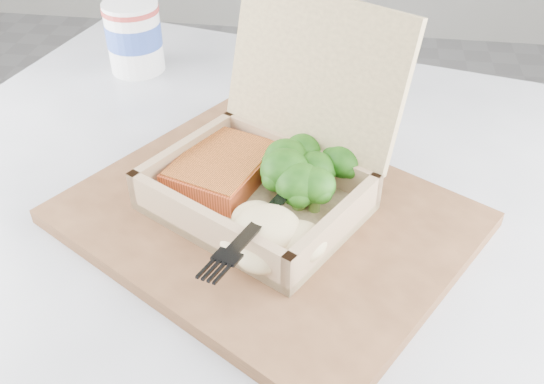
# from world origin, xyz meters

# --- Properties ---
(cafe_table) EXTENTS (1.02, 1.02, 0.75)m
(cafe_table) POSITION_xyz_m (0.64, -0.26, 0.56)
(cafe_table) COLOR black
(cafe_table) RESTS_ON floor
(serving_tray) EXTENTS (0.47, 0.45, 0.02)m
(serving_tray) POSITION_xyz_m (0.67, -0.26, 0.76)
(serving_tray) COLOR brown
(serving_tray) RESTS_ON cafe_table
(takeout_container) EXTENTS (0.27, 0.27, 0.19)m
(takeout_container) POSITION_xyz_m (0.68, -0.22, 0.81)
(takeout_container) COLOR tan
(takeout_container) RESTS_ON serving_tray
(salmon_fillet) EXTENTS (0.11, 0.13, 0.02)m
(salmon_fillet) POSITION_xyz_m (0.62, -0.22, 0.79)
(salmon_fillet) COLOR #CE5128
(salmon_fillet) RESTS_ON takeout_container
(broccoli_pile) EXTENTS (0.11, 0.11, 0.04)m
(broccoli_pile) POSITION_xyz_m (0.72, -0.23, 0.80)
(broccoli_pile) COLOR #2E7219
(broccoli_pile) RESTS_ON takeout_container
(mashed_potatoes) EXTENTS (0.10, 0.09, 0.04)m
(mashed_potatoes) POSITION_xyz_m (0.68, -0.31, 0.79)
(mashed_potatoes) COLOR #F8E5A0
(mashed_potatoes) RESTS_ON takeout_container
(plastic_fork) EXTENTS (0.06, 0.15, 0.02)m
(plastic_fork) POSITION_xyz_m (0.68, -0.30, 0.81)
(plastic_fork) COLOR black
(plastic_fork) RESTS_ON mashed_potatoes
(paper_cup) EXTENTS (0.08, 0.08, 0.10)m
(paper_cup) POSITION_xyz_m (0.44, 0.06, 0.80)
(paper_cup) COLOR white
(paper_cup) RESTS_ON cafe_table
(receipt) EXTENTS (0.08, 0.14, 0.00)m
(receipt) POSITION_xyz_m (0.70, -0.07, 0.75)
(receipt) COLOR white
(receipt) RESTS_ON cafe_table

